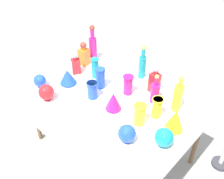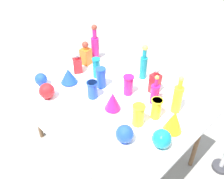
{
  "view_description": "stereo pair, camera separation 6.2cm",
  "coord_description": "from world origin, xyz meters",
  "px_view_note": "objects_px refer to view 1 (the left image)",
  "views": [
    {
      "loc": [
        1.26,
        -1.36,
        2.27
      ],
      "look_at": [
        0.0,
        0.0,
        0.86
      ],
      "focal_mm": 40.0,
      "sensor_mm": 36.0,
      "label": 1
    },
    {
      "loc": [
        1.3,
        -1.31,
        2.27
      ],
      "look_at": [
        0.0,
        0.0,
        0.86
      ],
      "focal_mm": 40.0,
      "sensor_mm": 36.0,
      "label": 2
    }
  ],
  "objects_px": {
    "square_decanter_2": "(76,64)",
    "square_decanter_1": "(84,55)",
    "tall_bottle_0": "(142,64)",
    "square_decanter_0": "(155,81)",
    "tall_bottle_1": "(93,46)",
    "round_bowl_1": "(46,92)",
    "slender_vase_0": "(100,77)",
    "round_bowl_2": "(127,134)",
    "slender_vase_4": "(95,68)",
    "slender_vase_1": "(128,84)",
    "slender_vase_2": "(157,107)",
    "tall_bottle_2": "(155,92)",
    "round_bowl_0": "(164,137)",
    "slender_vase_3": "(140,114)",
    "fluted_vase_0": "(175,120)",
    "cardboard_box_behind_left": "(133,87)",
    "tall_bottle_3": "(178,97)",
    "fluted_vase_2": "(113,101)",
    "round_bowl_3": "(40,81)",
    "fluted_vase_1": "(67,76)",
    "slender_vase_5": "(92,90)"
  },
  "relations": [
    {
      "from": "slender_vase_0",
      "to": "round_bowl_2",
      "type": "bearing_deg",
      "value": -29.27
    },
    {
      "from": "square_decanter_2",
      "to": "round_bowl_3",
      "type": "height_order",
      "value": "square_decanter_2"
    },
    {
      "from": "slender_vase_2",
      "to": "fluted_vase_2",
      "type": "distance_m",
      "value": 0.38
    },
    {
      "from": "square_decanter_2",
      "to": "slender_vase_1",
      "type": "bearing_deg",
      "value": 8.64
    },
    {
      "from": "tall_bottle_3",
      "to": "round_bowl_0",
      "type": "distance_m",
      "value": 0.45
    },
    {
      "from": "slender_vase_3",
      "to": "round_bowl_1",
      "type": "height_order",
      "value": "slender_vase_3"
    },
    {
      "from": "slender_vase_3",
      "to": "tall_bottle_3",
      "type": "bearing_deg",
      "value": 69.88
    },
    {
      "from": "fluted_vase_0",
      "to": "cardboard_box_behind_left",
      "type": "height_order",
      "value": "fluted_vase_0"
    },
    {
      "from": "square_decanter_0",
      "to": "round_bowl_1",
      "type": "bearing_deg",
      "value": -130.16
    },
    {
      "from": "fluted_vase_0",
      "to": "cardboard_box_behind_left",
      "type": "bearing_deg",
      "value": 141.24
    },
    {
      "from": "slender_vase_5",
      "to": "tall_bottle_2",
      "type": "bearing_deg",
      "value": 37.12
    },
    {
      "from": "tall_bottle_2",
      "to": "round_bowl_0",
      "type": "height_order",
      "value": "tall_bottle_2"
    },
    {
      "from": "round_bowl_2",
      "to": "cardboard_box_behind_left",
      "type": "height_order",
      "value": "round_bowl_2"
    },
    {
      "from": "tall_bottle_0",
      "to": "slender_vase_4",
      "type": "relative_size",
      "value": 1.74
    },
    {
      "from": "fluted_vase_0",
      "to": "round_bowl_3",
      "type": "relative_size",
      "value": 1.52
    },
    {
      "from": "square_decanter_0",
      "to": "round_bowl_3",
      "type": "height_order",
      "value": "square_decanter_0"
    },
    {
      "from": "square_decanter_2",
      "to": "fluted_vase_0",
      "type": "height_order",
      "value": "square_decanter_2"
    },
    {
      "from": "slender_vase_1",
      "to": "cardboard_box_behind_left",
      "type": "xyz_separation_m",
      "value": [
        -0.51,
        0.77,
        -0.71
      ]
    },
    {
      "from": "tall_bottle_2",
      "to": "square_decanter_0",
      "type": "distance_m",
      "value": 0.16
    },
    {
      "from": "square_decanter_1",
      "to": "cardboard_box_behind_left",
      "type": "xyz_separation_m",
      "value": [
        0.21,
        0.68,
        -0.72
      ]
    },
    {
      "from": "square_decanter_2",
      "to": "slender_vase_1",
      "type": "relative_size",
      "value": 1.25
    },
    {
      "from": "slender_vase_3",
      "to": "slender_vase_4",
      "type": "height_order",
      "value": "slender_vase_4"
    },
    {
      "from": "square_decanter_2",
      "to": "tall_bottle_1",
      "type": "bearing_deg",
      "value": 103.41
    },
    {
      "from": "slender_vase_1",
      "to": "round_bowl_1",
      "type": "height_order",
      "value": "slender_vase_1"
    },
    {
      "from": "slender_vase_1",
      "to": "fluted_vase_2",
      "type": "height_order",
      "value": "slender_vase_1"
    },
    {
      "from": "slender_vase_2",
      "to": "round_bowl_1",
      "type": "bearing_deg",
      "value": -150.31
    },
    {
      "from": "square_decanter_2",
      "to": "square_decanter_1",
      "type": "bearing_deg",
      "value": 110.41
    },
    {
      "from": "slender_vase_4",
      "to": "square_decanter_2",
      "type": "bearing_deg",
      "value": -159.08
    },
    {
      "from": "slender_vase_0",
      "to": "slender_vase_1",
      "type": "distance_m",
      "value": 0.29
    },
    {
      "from": "slender_vase_1",
      "to": "slender_vase_2",
      "type": "xyz_separation_m",
      "value": [
        0.39,
        -0.08,
        -0.0
      ]
    },
    {
      "from": "tall_bottle_3",
      "to": "round_bowl_1",
      "type": "height_order",
      "value": "tall_bottle_3"
    },
    {
      "from": "tall_bottle_0",
      "to": "round_bowl_2",
      "type": "xyz_separation_m",
      "value": [
        0.46,
        -0.78,
        -0.08
      ]
    },
    {
      "from": "square_decanter_1",
      "to": "slender_vase_4",
      "type": "xyz_separation_m",
      "value": [
        0.28,
        -0.1,
        -0.0
      ]
    },
    {
      "from": "tall_bottle_1",
      "to": "square_decanter_0",
      "type": "bearing_deg",
      "value": -2.39
    },
    {
      "from": "square_decanter_0",
      "to": "slender_vase_3",
      "type": "height_order",
      "value": "square_decanter_0"
    },
    {
      "from": "fluted_vase_1",
      "to": "fluted_vase_2",
      "type": "xyz_separation_m",
      "value": [
        0.61,
        0.02,
        0.01
      ]
    },
    {
      "from": "square_decanter_2",
      "to": "cardboard_box_behind_left",
      "type": "height_order",
      "value": "square_decanter_2"
    },
    {
      "from": "tall_bottle_3",
      "to": "slender_vase_3",
      "type": "height_order",
      "value": "tall_bottle_3"
    },
    {
      "from": "slender_vase_3",
      "to": "fluted_vase_0",
      "type": "distance_m",
      "value": 0.29
    },
    {
      "from": "tall_bottle_1",
      "to": "fluted_vase_2",
      "type": "height_order",
      "value": "tall_bottle_1"
    },
    {
      "from": "fluted_vase_1",
      "to": "tall_bottle_3",
      "type": "bearing_deg",
      "value": 21.49
    },
    {
      "from": "slender_vase_4",
      "to": "fluted_vase_1",
      "type": "height_order",
      "value": "slender_vase_4"
    },
    {
      "from": "square_decanter_1",
      "to": "tall_bottle_1",
      "type": "bearing_deg",
      "value": 94.77
    },
    {
      "from": "slender_vase_3",
      "to": "square_decanter_1",
      "type": "bearing_deg",
      "value": 162.48
    },
    {
      "from": "tall_bottle_1",
      "to": "slender_vase_2",
      "type": "bearing_deg",
      "value": -15.78
    },
    {
      "from": "fluted_vase_0",
      "to": "round_bowl_0",
      "type": "bearing_deg",
      "value": -81.88
    },
    {
      "from": "tall_bottle_2",
      "to": "fluted_vase_2",
      "type": "height_order",
      "value": "tall_bottle_2"
    },
    {
      "from": "slender_vase_3",
      "to": "slender_vase_0",
      "type": "bearing_deg",
      "value": 166.35
    },
    {
      "from": "square_decanter_0",
      "to": "square_decanter_1",
      "type": "bearing_deg",
      "value": -172.42
    },
    {
      "from": "tall_bottle_0",
      "to": "square_decanter_0",
      "type": "relative_size",
      "value": 1.31
    }
  ]
}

